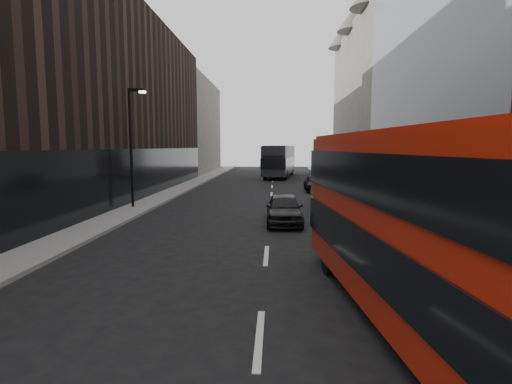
# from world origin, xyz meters

# --- Properties ---
(sidewalk_right) EXTENTS (3.00, 80.00, 0.15)m
(sidewalk_right) POSITION_xyz_m (7.50, 25.00, 0.07)
(sidewalk_right) COLOR slate
(sidewalk_right) RESTS_ON ground
(sidewalk_left) EXTENTS (2.00, 80.00, 0.15)m
(sidewalk_left) POSITION_xyz_m (-8.00, 25.00, 0.07)
(sidewalk_left) COLOR slate
(sidewalk_left) RESTS_ON ground
(building_modern_block) EXTENTS (5.03, 22.00, 20.00)m
(building_modern_block) POSITION_xyz_m (11.47, 21.00, 9.90)
(building_modern_block) COLOR #9A9EA4
(building_modern_block) RESTS_ON ground
(building_victorian) EXTENTS (6.50, 24.00, 21.00)m
(building_victorian) POSITION_xyz_m (11.38, 44.00, 9.66)
(building_victorian) COLOR #636058
(building_victorian) RESTS_ON ground
(building_left_mid) EXTENTS (5.00, 24.00, 14.00)m
(building_left_mid) POSITION_xyz_m (-11.50, 30.00, 7.00)
(building_left_mid) COLOR black
(building_left_mid) RESTS_ON ground
(building_left_far) EXTENTS (5.00, 20.00, 13.00)m
(building_left_far) POSITION_xyz_m (-11.50, 52.00, 6.50)
(building_left_far) COLOR #636058
(building_left_far) RESTS_ON ground
(street_lamp) EXTENTS (1.06, 0.22, 7.00)m
(street_lamp) POSITION_xyz_m (-8.22, 18.00, 4.18)
(street_lamp) COLOR black
(street_lamp) RESTS_ON sidewalk_left
(red_bus) EXTENTS (3.49, 10.28, 4.08)m
(red_bus) POSITION_xyz_m (3.22, 3.01, 2.26)
(red_bus) COLOR #A91B0A
(red_bus) RESTS_ON ground
(grey_bus) EXTENTS (4.33, 12.18, 3.86)m
(grey_bus) POSITION_xyz_m (0.80, 43.82, 2.07)
(grey_bus) COLOR black
(grey_bus) RESTS_ON ground
(car_a) EXTENTS (1.81, 4.33, 1.46)m
(car_a) POSITION_xyz_m (0.73, 13.86, 0.73)
(car_a) COLOR black
(car_a) RESTS_ON ground
(car_b) EXTENTS (1.57, 4.47, 1.47)m
(car_b) POSITION_xyz_m (3.34, 18.00, 0.74)
(car_b) COLOR gray
(car_b) RESTS_ON ground
(car_c) EXTENTS (1.87, 4.58, 1.33)m
(car_c) POSITION_xyz_m (3.73, 28.31, 0.66)
(car_c) COLOR black
(car_c) RESTS_ON ground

